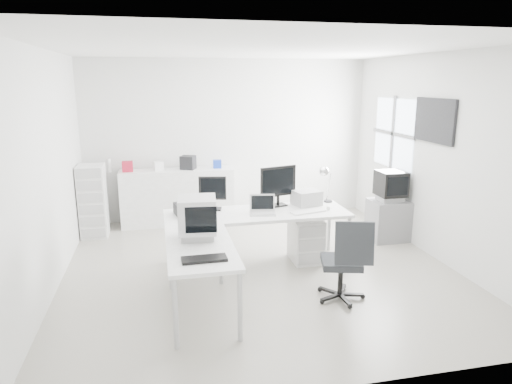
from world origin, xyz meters
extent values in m
cube|color=beige|center=(0.00, 0.00, 0.00)|extent=(5.00, 5.00, 0.01)
cube|color=white|center=(0.00, 0.00, 2.80)|extent=(5.00, 5.00, 0.01)
cube|color=silver|center=(0.00, 2.50, 1.40)|extent=(5.00, 0.02, 2.80)
cube|color=silver|center=(-2.50, 0.00, 1.40)|extent=(0.02, 5.00, 2.80)
cube|color=silver|center=(2.50, 0.00, 1.40)|extent=(0.02, 5.00, 2.80)
cube|color=white|center=(0.69, 0.15, 0.30)|extent=(0.40, 0.50, 0.60)
cube|color=black|center=(-0.86, 0.20, 0.82)|extent=(0.45, 0.38, 0.14)
cube|color=white|center=(0.64, -0.05, 0.76)|extent=(0.49, 0.25, 0.02)
sphere|color=white|center=(0.94, 0.00, 0.78)|extent=(0.06, 0.06, 0.06)
cube|color=#A4A4A4|center=(0.74, 0.32, 0.85)|extent=(0.42, 0.38, 0.20)
cube|color=black|center=(-0.86, -1.40, 0.76)|extent=(0.44, 0.18, 0.03)
cube|color=slate|center=(2.22, 0.70, 0.32)|extent=(0.58, 0.47, 0.63)
cube|color=white|center=(-0.94, 2.24, 0.48)|extent=(1.91, 0.48, 0.95)
cube|color=maroon|center=(-1.74, 2.24, 1.04)|extent=(0.17, 0.16, 0.17)
cube|color=white|center=(-1.24, 2.24, 1.03)|extent=(0.18, 0.17, 0.15)
cube|color=black|center=(-0.74, 2.24, 1.07)|extent=(0.30, 0.29, 0.23)
cube|color=#1737A4|center=(-0.24, 2.24, 1.02)|extent=(0.15, 0.13, 0.14)
cylinder|color=white|center=(-2.04, 2.28, 1.06)|extent=(0.07, 0.07, 0.22)
cube|color=white|center=(-2.28, 1.85, 0.57)|extent=(0.40, 0.48, 1.15)
camera|label=1|loc=(-1.24, -5.50, 2.43)|focal=32.00mm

